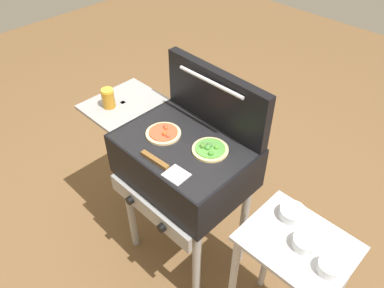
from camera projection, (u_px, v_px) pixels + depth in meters
name	position (u px, v px, depth m)	size (l,w,h in m)	color
ground_plane	(186.00, 250.00, 2.36)	(8.00, 8.00, 0.00)	brown
grill	(182.00, 163.00, 1.87)	(0.96, 0.53, 0.90)	black
grill_lid_open	(216.00, 98.00, 1.79)	(0.63, 0.09, 0.30)	black
pizza_pepperoni	(164.00, 133.00, 1.81)	(0.17, 0.17, 0.04)	beige
pizza_veggie	(210.00, 149.00, 1.72)	(0.17, 0.17, 0.04)	#E0C17F
sauce_jar	(108.00, 98.00, 1.96)	(0.07, 0.07, 0.11)	#B77A1E
spatula	(164.00, 166.00, 1.64)	(0.26, 0.10, 0.02)	#B7BABF
prep_table	(290.00, 271.00, 1.66)	(0.44, 0.36, 0.76)	#B2B2B7
topping_bowl_near	(292.00, 213.00, 1.60)	(0.11, 0.11, 0.04)	silver
topping_bowl_far	(329.00, 268.00, 1.40)	(0.09, 0.09, 0.04)	silver
topping_bowl_middle	(306.00, 242.00, 1.49)	(0.10, 0.10, 0.04)	silver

